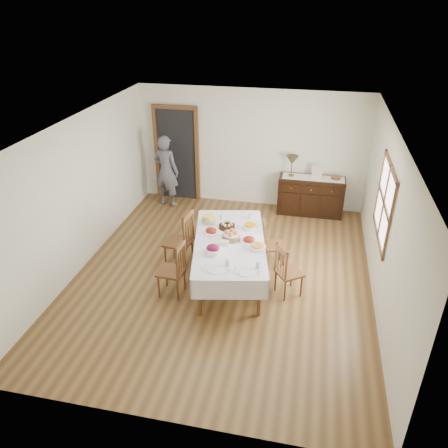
% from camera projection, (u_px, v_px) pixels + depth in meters
% --- Properties ---
extents(ground, '(6.00, 6.00, 0.00)m').
position_uv_depth(ground, '(223.00, 275.00, 7.60)').
color(ground, brown).
extents(room_shell, '(5.02, 6.02, 2.65)m').
position_uv_depth(room_shell, '(219.00, 177.00, 7.21)').
color(room_shell, silver).
rests_on(room_shell, ground).
extents(dining_table, '(1.55, 2.40, 0.76)m').
position_uv_depth(dining_table, '(230.00, 245.00, 7.17)').
color(dining_table, white).
rests_on(dining_table, ground).
extents(chair_left_near, '(0.42, 0.42, 0.95)m').
position_uv_depth(chair_left_near, '(174.00, 269.00, 6.90)').
color(chair_left_near, brown).
rests_on(chair_left_near, ground).
extents(chair_left_far, '(0.50, 0.50, 1.08)m').
position_uv_depth(chair_left_far, '(181.00, 239.00, 7.58)').
color(chair_left_far, brown).
rests_on(chair_left_far, ground).
extents(chair_right_near, '(0.52, 0.52, 0.90)m').
position_uv_depth(chair_right_near, '(287.00, 271.00, 6.91)').
color(chair_right_near, brown).
rests_on(chair_right_near, ground).
extents(chair_right_far, '(0.45, 0.45, 0.90)m').
position_uv_depth(chair_right_far, '(271.00, 243.00, 7.65)').
color(chair_right_far, brown).
rests_on(chair_right_far, ground).
extents(sideboard, '(1.40, 0.51, 0.84)m').
position_uv_depth(sideboard, '(311.00, 196.00, 9.49)').
color(sideboard, black).
rests_on(sideboard, ground).
extents(person, '(0.61, 0.46, 1.74)m').
position_uv_depth(person, '(166.00, 169.00, 9.68)').
color(person, '#514E5A').
rests_on(person, ground).
extents(bread_basket, '(0.30, 0.30, 0.17)m').
position_uv_depth(bread_basket, '(231.00, 236.00, 7.13)').
color(bread_basket, brown).
rests_on(bread_basket, dining_table).
extents(egg_basket, '(0.28, 0.28, 0.11)m').
position_uv_depth(egg_basket, '(227.00, 226.00, 7.49)').
color(egg_basket, black).
rests_on(egg_basket, dining_table).
extents(ham_platter_a, '(0.30, 0.30, 0.11)m').
position_uv_depth(ham_platter_a, '(211.00, 231.00, 7.34)').
color(ham_platter_a, white).
rests_on(ham_platter_a, dining_table).
extents(ham_platter_b, '(0.30, 0.30, 0.11)m').
position_uv_depth(ham_platter_b, '(249.00, 240.00, 7.08)').
color(ham_platter_b, white).
rests_on(ham_platter_b, dining_table).
extents(beet_bowl, '(0.26, 0.26, 0.15)m').
position_uv_depth(beet_bowl, '(213.00, 250.00, 6.75)').
color(beet_bowl, white).
rests_on(beet_bowl, dining_table).
extents(carrot_bowl, '(0.24, 0.24, 0.08)m').
position_uv_depth(carrot_bowl, '(250.00, 227.00, 7.46)').
color(carrot_bowl, white).
rests_on(carrot_bowl, dining_table).
extents(pineapple_bowl, '(0.24, 0.24, 0.13)m').
position_uv_depth(pineapple_bowl, '(209.00, 220.00, 7.64)').
color(pineapple_bowl, tan).
rests_on(pineapple_bowl, dining_table).
extents(casserole_dish, '(0.26, 0.26, 0.08)m').
position_uv_depth(casserole_dish, '(258.00, 247.00, 6.88)').
color(casserole_dish, white).
rests_on(casserole_dish, dining_table).
extents(butter_dish, '(0.15, 0.12, 0.07)m').
position_uv_depth(butter_dish, '(224.00, 243.00, 7.00)').
color(butter_dish, white).
rests_on(butter_dish, dining_table).
extents(setting_left, '(0.44, 0.31, 0.10)m').
position_uv_depth(setting_left, '(219.00, 267.00, 6.41)').
color(setting_left, white).
rests_on(setting_left, dining_table).
extents(setting_right, '(0.44, 0.31, 0.10)m').
position_uv_depth(setting_right, '(250.00, 269.00, 6.35)').
color(setting_right, white).
rests_on(setting_right, dining_table).
extents(glass_far_a, '(0.07, 0.07, 0.10)m').
position_uv_depth(glass_far_a, '(222.00, 217.00, 7.76)').
color(glass_far_a, silver).
rests_on(glass_far_a, dining_table).
extents(glass_far_b, '(0.06, 0.06, 0.10)m').
position_uv_depth(glass_far_b, '(250.00, 216.00, 7.79)').
color(glass_far_b, silver).
rests_on(glass_far_b, dining_table).
extents(runner, '(1.30, 0.35, 0.01)m').
position_uv_depth(runner, '(313.00, 178.00, 9.29)').
color(runner, white).
rests_on(runner, sideboard).
extents(table_lamp, '(0.26, 0.26, 0.46)m').
position_uv_depth(table_lamp, '(292.00, 161.00, 9.21)').
color(table_lamp, brown).
rests_on(table_lamp, sideboard).
extents(picture_frame, '(0.22, 0.08, 0.28)m').
position_uv_depth(picture_frame, '(317.00, 173.00, 9.18)').
color(picture_frame, '#C5A78E').
rests_on(picture_frame, sideboard).
extents(deco_bowl, '(0.20, 0.20, 0.06)m').
position_uv_depth(deco_bowl, '(336.00, 178.00, 9.21)').
color(deco_bowl, brown).
rests_on(deco_bowl, sideboard).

